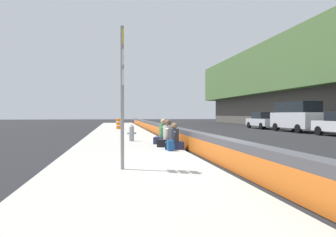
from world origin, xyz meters
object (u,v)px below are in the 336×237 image
route_sign_post (122,86)px  seated_person_middle (168,138)px  seated_person_foreground (174,141)px  parked_car_midline (263,120)px  backpack (171,146)px  seated_person_rear (163,136)px  fire_hydrant (132,132)px  parked_car_fourth (297,116)px  construction_barrel (119,124)px

route_sign_post → seated_person_middle: 5.67m
seated_person_foreground → seated_person_middle: 0.91m
seated_person_middle → parked_car_midline: size_ratio=0.26×
route_sign_post → backpack: (3.56, -1.89, -1.90)m
seated_person_rear → parked_car_midline: size_ratio=0.26×
fire_hydrant → parked_car_fourth: (7.82, -14.37, 0.77)m
construction_barrel → parked_car_midline: bearing=-87.0°
parked_car_midline → seated_person_foreground: bearing=143.7°
construction_barrel → route_sign_post: bearing=179.5°
construction_barrel → parked_car_fourth: 15.68m
route_sign_post → parked_car_midline: size_ratio=0.79×
seated_person_middle → backpack: seated_person_middle is taller
fire_hydrant → seated_person_foreground: bearing=-158.7°
seated_person_middle → route_sign_post: bearing=157.9°
seated_person_middle → parked_car_fourth: 16.88m
construction_barrel → parked_car_midline: parked_car_midline is taller
route_sign_post → backpack: 4.45m
fire_hydrant → seated_person_rear: (-1.66, -1.38, -0.08)m
construction_barrel → seated_person_rear: bearing=-172.6°
seated_person_foreground → backpack: size_ratio=2.61×
route_sign_post → seated_person_foreground: size_ratio=3.45×
fire_hydrant → parked_car_midline: bearing=-46.5°
seated_person_rear → route_sign_post: bearing=161.9°
route_sign_post → seated_person_middle: route_sign_post is taller
route_sign_post → fire_hydrant: (7.92, -0.65, -1.65)m
route_sign_post → fire_hydrant: bearing=-4.7°
fire_hydrant → parked_car_midline: size_ratio=0.19×
backpack → construction_barrel: bearing=5.7°
backpack → construction_barrel: size_ratio=0.42×
fire_hydrant → seated_person_middle: bearing=-154.7°
seated_person_middle → seated_person_rear: 1.25m
construction_barrel → seated_person_foreground: bearing=-173.2°
route_sign_post → fire_hydrant: size_ratio=4.09×
backpack → seated_person_middle: bearing=-5.8°
backpack → parked_car_midline: bearing=-36.0°
backpack → parked_car_fourth: parked_car_fourth is taller
route_sign_post → parked_car_midline: 26.21m
seated_person_rear → backpack: 2.71m
route_sign_post → construction_barrel: 20.77m
seated_person_rear → parked_car_fourth: 16.10m
backpack → parked_car_fourth: (12.18, -13.14, 1.02)m
route_sign_post → seated_person_foreground: bearing=-27.6°
fire_hydrant → route_sign_post: bearing=175.3°
seated_person_middle → fire_hydrant: bearing=25.3°
fire_hydrant → seated_person_rear: bearing=-140.2°
route_sign_post → parked_car_midline: route_sign_post is taller
seated_person_foreground → seated_person_middle: (0.91, 0.11, 0.04)m
route_sign_post → seated_person_rear: size_ratio=3.06×
fire_hydrant → construction_barrel: (12.79, 0.48, 0.03)m
fire_hydrant → construction_barrel: construction_barrel is taller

